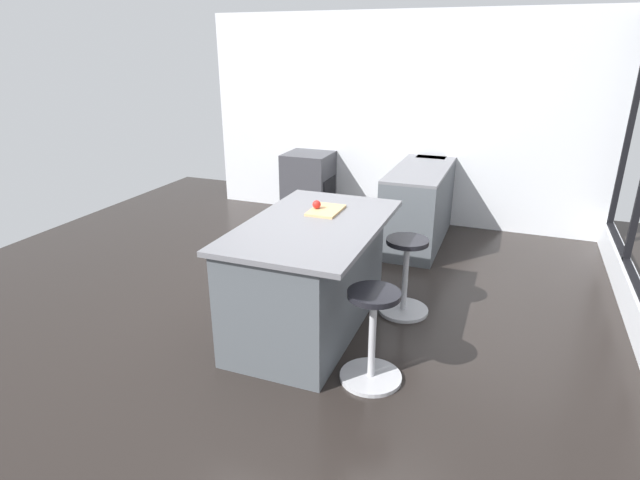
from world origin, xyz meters
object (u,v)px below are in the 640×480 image
at_px(oven_range, 309,185).
at_px(kitchen_island, 309,275).
at_px(stool_by_window, 405,278).
at_px(stool_middle, 372,339).
at_px(cutting_board, 326,210).
at_px(apple_red, 317,204).

relative_size(oven_range, kitchen_island, 0.52).
xyz_separation_m(stool_by_window, stool_middle, (1.05, 0.00, 0.00)).
distance_m(stool_middle, cutting_board, 1.22).
bearing_deg(kitchen_island, stool_middle, 52.48).
bearing_deg(oven_range, apple_red, 23.79).
distance_m(kitchen_island, stool_middle, 0.88).
height_order(stool_by_window, cutting_board, cutting_board).
xyz_separation_m(kitchen_island, stool_by_window, (-0.53, 0.69, -0.14)).
bearing_deg(apple_red, stool_middle, 41.85).
distance_m(oven_range, stool_by_window, 2.90).
relative_size(oven_range, cutting_board, 2.42).
xyz_separation_m(kitchen_island, apple_red, (-0.29, -0.04, 0.51)).
distance_m(cutting_board, apple_red, 0.09).
distance_m(stool_by_window, cutting_board, 0.92).
height_order(stool_by_window, apple_red, apple_red).
xyz_separation_m(oven_range, cutting_board, (2.47, 1.17, 0.50)).
xyz_separation_m(oven_range, stool_by_window, (2.25, 1.82, -0.11)).
relative_size(stool_by_window, stool_middle, 1.00).
height_order(kitchen_island, stool_by_window, kitchen_island).
bearing_deg(stool_middle, apple_red, -138.15).
bearing_deg(cutting_board, oven_range, -154.63).
bearing_deg(kitchen_island, cutting_board, 173.53).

